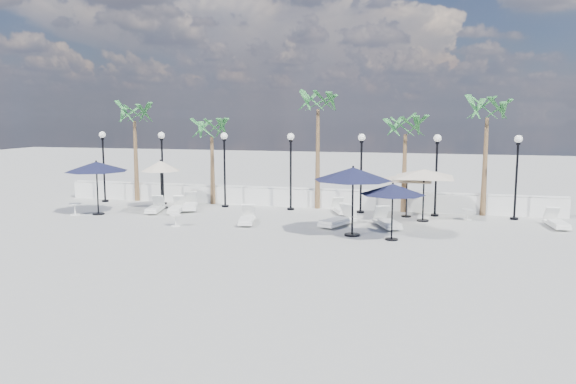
% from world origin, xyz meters
% --- Properties ---
extents(ground, '(100.00, 100.00, 0.00)m').
position_xyz_m(ground, '(0.00, 0.00, 0.00)').
color(ground, '#A7A6A2').
rests_on(ground, ground).
extents(balustrade, '(26.00, 0.30, 1.01)m').
position_xyz_m(balustrade, '(0.00, 7.50, 0.47)').
color(balustrade, silver).
rests_on(balustrade, ground).
extents(lamppost_0, '(0.36, 0.36, 3.84)m').
position_xyz_m(lamppost_0, '(-10.50, 6.50, 2.49)').
color(lamppost_0, black).
rests_on(lamppost_0, ground).
extents(lamppost_1, '(0.36, 0.36, 3.84)m').
position_xyz_m(lamppost_1, '(-7.00, 6.50, 2.49)').
color(lamppost_1, black).
rests_on(lamppost_1, ground).
extents(lamppost_2, '(0.36, 0.36, 3.84)m').
position_xyz_m(lamppost_2, '(-3.50, 6.50, 2.49)').
color(lamppost_2, black).
rests_on(lamppost_2, ground).
extents(lamppost_3, '(0.36, 0.36, 3.84)m').
position_xyz_m(lamppost_3, '(0.00, 6.50, 2.49)').
color(lamppost_3, black).
rests_on(lamppost_3, ground).
extents(lamppost_4, '(0.36, 0.36, 3.84)m').
position_xyz_m(lamppost_4, '(3.50, 6.50, 2.49)').
color(lamppost_4, black).
rests_on(lamppost_4, ground).
extents(lamppost_5, '(0.36, 0.36, 3.84)m').
position_xyz_m(lamppost_5, '(7.00, 6.50, 2.49)').
color(lamppost_5, black).
rests_on(lamppost_5, ground).
extents(lamppost_6, '(0.36, 0.36, 3.84)m').
position_xyz_m(lamppost_6, '(10.50, 6.50, 2.49)').
color(lamppost_6, black).
rests_on(lamppost_6, ground).
extents(palm_0, '(2.60, 2.60, 5.50)m').
position_xyz_m(palm_0, '(-9.00, 7.30, 4.53)').
color(palm_0, brown).
rests_on(palm_0, ground).
extents(palm_1, '(2.60, 2.60, 4.70)m').
position_xyz_m(palm_1, '(-4.50, 7.30, 3.75)').
color(palm_1, brown).
rests_on(palm_1, ground).
extents(palm_2, '(2.60, 2.60, 6.10)m').
position_xyz_m(palm_2, '(1.20, 7.30, 5.12)').
color(palm_2, brown).
rests_on(palm_2, ground).
extents(palm_3, '(2.60, 2.60, 4.90)m').
position_xyz_m(palm_3, '(5.50, 7.30, 3.95)').
color(palm_3, brown).
rests_on(palm_3, ground).
extents(palm_4, '(2.60, 2.60, 5.70)m').
position_xyz_m(palm_4, '(9.20, 7.30, 4.73)').
color(palm_4, brown).
rests_on(palm_4, ground).
extents(lounger_0, '(1.01, 1.90, 0.68)m').
position_xyz_m(lounger_0, '(-5.20, 4.36, 0.23)').
color(lounger_0, silver).
rests_on(lounger_0, ground).
extents(lounger_1, '(1.00, 1.91, 0.68)m').
position_xyz_m(lounger_1, '(-6.22, 4.07, 0.23)').
color(lounger_1, silver).
rests_on(lounger_1, ground).
extents(lounger_2, '(1.01, 1.95, 0.70)m').
position_xyz_m(lounger_2, '(-0.95, 2.47, 0.23)').
color(lounger_2, silver).
rests_on(lounger_2, ground).
extents(lounger_3, '(1.35, 2.14, 0.76)m').
position_xyz_m(lounger_3, '(-4.88, 5.21, 0.26)').
color(lounger_3, silver).
rests_on(lounger_3, ground).
extents(lounger_4, '(1.21, 1.81, 0.65)m').
position_xyz_m(lounger_4, '(2.61, 6.02, 0.22)').
color(lounger_4, silver).
rests_on(lounger_4, ground).
extents(lounger_5, '(1.40, 2.10, 0.75)m').
position_xyz_m(lounger_5, '(5.04, 3.19, 0.25)').
color(lounger_5, silver).
rests_on(lounger_5, ground).
extents(lounger_6, '(1.46, 2.24, 0.80)m').
position_xyz_m(lounger_6, '(2.99, 2.99, 0.27)').
color(lounger_6, silver).
rests_on(lounger_6, ground).
extents(lounger_7, '(0.83, 1.95, 0.71)m').
position_xyz_m(lounger_7, '(11.97, 4.94, 0.24)').
color(lounger_7, silver).
rests_on(lounger_7, ground).
extents(side_table_0, '(0.56, 0.56, 0.55)m').
position_xyz_m(side_table_0, '(-9.60, 2.53, 0.33)').
color(side_table_0, silver).
rests_on(side_table_0, ground).
extents(side_table_1, '(0.52, 0.52, 0.50)m').
position_xyz_m(side_table_1, '(-3.75, 1.22, 0.30)').
color(side_table_1, silver).
rests_on(side_table_1, ground).
extents(side_table_2, '(0.51, 0.51, 0.50)m').
position_xyz_m(side_table_2, '(8.43, 5.87, 0.30)').
color(side_table_2, silver).
rests_on(side_table_2, ground).
extents(parasol_navy_left, '(2.94, 2.94, 2.60)m').
position_xyz_m(parasol_navy_left, '(-8.59, 2.92, 2.29)').
color(parasol_navy_left, black).
rests_on(parasol_navy_left, ground).
extents(parasol_navy_mid, '(2.47, 2.47, 2.21)m').
position_xyz_m(parasol_navy_mid, '(5.40, 0.86, 1.94)').
color(parasol_navy_mid, black).
rests_on(parasol_navy_mid, ground).
extents(parasol_navy_right, '(3.10, 3.10, 2.78)m').
position_xyz_m(parasol_navy_right, '(3.84, 1.26, 2.44)').
color(parasol_navy_right, black).
rests_on(parasol_navy_right, ground).
extents(parasol_cream_sq_a, '(4.41, 4.41, 2.17)m').
position_xyz_m(parasol_cream_sq_a, '(5.70, 6.00, 2.00)').
color(parasol_cream_sq_a, black).
rests_on(parasol_cream_sq_a, ground).
extents(parasol_cream_sq_b, '(5.02, 5.02, 2.52)m').
position_xyz_m(parasol_cream_sq_b, '(6.48, 5.05, 2.32)').
color(parasol_cream_sq_b, black).
rests_on(parasol_cream_sq_b, ground).
extents(parasol_cream_small, '(2.03, 2.03, 2.49)m').
position_xyz_m(parasol_cream_small, '(-6.49, 5.32, 2.13)').
color(parasol_cream_small, black).
rests_on(parasol_cream_small, ground).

